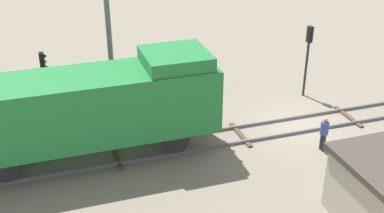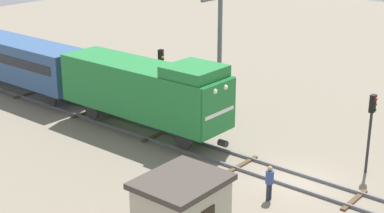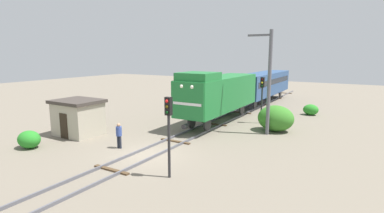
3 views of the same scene
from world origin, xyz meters
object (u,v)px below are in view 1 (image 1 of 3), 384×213
worker_near_track (324,131)px  relay_hut (381,192)px  traffic_signal_near (308,48)px  traffic_signal_mid (45,78)px  catenary_mast (109,34)px  locomotive (94,105)px

worker_near_track → relay_hut: bearing=60.1°
traffic_signal_near → relay_hut: (-10.70, 3.12, -1.48)m
traffic_signal_mid → traffic_signal_near: bearing=-90.8°
catenary_mast → relay_hut: bearing=-148.7°
catenary_mast → locomotive: bearing=162.3°
worker_near_track → catenary_mast: catenary_mast is taller
locomotive → worker_near_track: locomotive is taller
traffic_signal_near → locomotive: bearing=104.6°
locomotive → catenary_mast: size_ratio=1.46×
traffic_signal_near → traffic_signal_mid: bearing=89.2°
traffic_signal_mid → catenary_mast: bearing=-65.8°
traffic_signal_near → catenary_mast: bearing=80.8°
traffic_signal_mid → catenary_mast: size_ratio=0.52×
catenary_mast → relay_hut: 14.83m
worker_near_track → relay_hut: (-5.10, 0.89, 0.40)m
locomotive → catenary_mast: catenary_mast is taller
traffic_signal_near → catenary_mast: size_ratio=0.52×
locomotive → worker_near_track: bearing=-103.5°
locomotive → catenary_mast: (4.94, -1.57, 1.46)m
traffic_signal_mid → worker_near_track: (-5.80, -11.88, -1.89)m
traffic_signal_near → relay_hut: 11.24m
locomotive → worker_near_track: (-2.40, -10.03, -1.78)m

